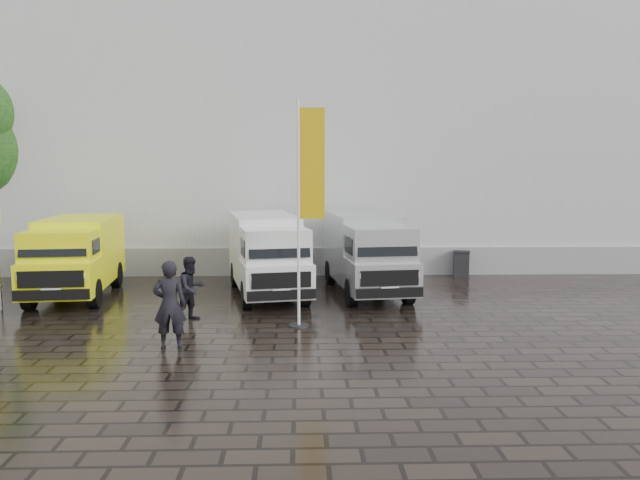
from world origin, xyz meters
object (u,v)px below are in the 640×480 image
object	(u,v)px
van_silver	(366,254)
wheelie_bin	(461,264)
van_yellow	(76,259)
van_white	(267,256)
person_tent	(191,289)
flagpole	(306,200)
person_front	(170,305)

from	to	relation	value
van_silver	wheelie_bin	world-z (taller)	van_silver
van_yellow	van_silver	size ratio (longest dim) A/B	0.91
van_white	wheelie_bin	world-z (taller)	van_white
wheelie_bin	person_tent	size ratio (longest dim) A/B	0.58
wheelie_bin	flagpole	bearing A→B (deg)	-117.86
person_front	person_tent	xyz separation A→B (m)	(0.02, 2.52, -0.14)
van_white	person_front	bearing A→B (deg)	-118.10
van_white	van_silver	size ratio (longest dim) A/B	0.99
van_yellow	van_white	size ratio (longest dim) A/B	0.91
van_silver	flagpole	xyz separation A→B (m)	(-1.88, -4.07, 1.89)
flagpole	wheelie_bin	size ratio (longest dim) A/B	5.83
flagpole	wheelie_bin	xyz separation A→B (m)	(5.57, 6.87, -2.62)
van_white	person_front	xyz separation A→B (m)	(-1.75, -5.66, -0.25)
wheelie_bin	person_front	world-z (taller)	person_front
van_silver	person_front	size ratio (longest dim) A/B	2.92
van_silver	flagpole	distance (m)	4.86
van_silver	person_tent	world-z (taller)	van_silver
van_white	person_tent	bearing A→B (deg)	-129.78
van_yellow	person_tent	distance (m)	4.96
van_white	person_tent	world-z (taller)	van_white
van_white	person_tent	distance (m)	3.61
person_front	wheelie_bin	bearing A→B (deg)	-138.41
van_yellow	van_white	distance (m)	5.68
flagpole	person_tent	size ratio (longest dim) A/B	3.36
person_front	person_tent	size ratio (longest dim) A/B	1.17
flagpole	person_tent	xyz separation A→B (m)	(-2.90, 0.69, -2.28)
van_silver	person_front	bearing A→B (deg)	-136.11
wheelie_bin	van_silver	bearing A→B (deg)	-131.71
wheelie_bin	person_front	distance (m)	12.17
van_white	flagpole	bearing A→B (deg)	-83.94
van_silver	person_front	world-z (taller)	van_silver
van_yellow	wheelie_bin	bearing A→B (deg)	8.68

